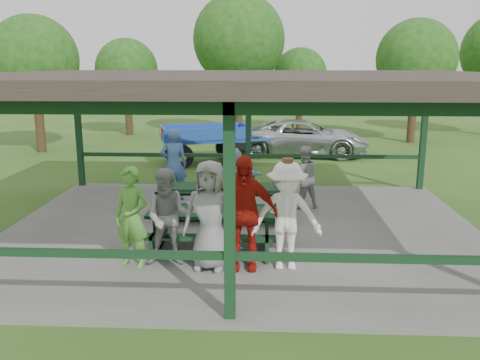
# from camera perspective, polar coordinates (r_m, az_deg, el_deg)

# --- Properties ---
(ground) EXTENTS (90.00, 90.00, 0.00)m
(ground) POSITION_cam_1_polar(r_m,az_deg,el_deg) (10.83, 0.25, -6.07)
(ground) COLOR #32581B
(ground) RESTS_ON ground
(concrete_slab) EXTENTS (10.00, 8.00, 0.10)m
(concrete_slab) POSITION_cam_1_polar(r_m,az_deg,el_deg) (10.81, 0.25, -5.82)
(concrete_slab) COLOR #63635E
(concrete_slab) RESTS_ON ground
(pavilion_structure) EXTENTS (10.60, 8.60, 3.24)m
(pavilion_structure) POSITION_cam_1_polar(r_m,az_deg,el_deg) (10.24, 0.27, 10.93)
(pavilion_structure) COLOR black
(pavilion_structure) RESTS_ON concrete_slab
(picnic_table_near) EXTENTS (2.40, 1.39, 0.75)m
(picnic_table_near) POSITION_cam_1_polar(r_m,az_deg,el_deg) (9.55, -3.11, -5.14)
(picnic_table_near) COLOR black
(picnic_table_near) RESTS_ON concrete_slab
(picnic_table_far) EXTENTS (2.76, 1.39, 0.75)m
(picnic_table_far) POSITION_cam_1_polar(r_m,az_deg,el_deg) (11.45, -2.03, -1.97)
(picnic_table_far) COLOR black
(picnic_table_far) RESTS_ON concrete_slab
(table_setting) EXTENTS (2.45, 0.45, 0.10)m
(table_setting) POSITION_cam_1_polar(r_m,az_deg,el_deg) (9.49, -3.71, -3.26)
(table_setting) COLOR white
(table_setting) RESTS_ON picnic_table_near
(contestant_green) EXTENTS (0.74, 0.60, 1.75)m
(contestant_green) POSITION_cam_1_polar(r_m,az_deg,el_deg) (8.87, -12.05, -4.09)
(contestant_green) COLOR #52A235
(contestant_green) RESTS_ON concrete_slab
(contestant_grey_left) EXTENTS (0.87, 0.70, 1.71)m
(contestant_grey_left) POSITION_cam_1_polar(r_m,az_deg,el_deg) (8.82, -8.01, -4.17)
(contestant_grey_left) COLOR gray
(contestant_grey_left) RESTS_ON concrete_slab
(contestant_grey_mid) EXTENTS (1.01, 0.76, 1.88)m
(contestant_grey_mid) POSITION_cam_1_polar(r_m,az_deg,el_deg) (8.56, -3.39, -4.00)
(contestant_grey_mid) COLOR gray
(contestant_grey_mid) RESTS_ON concrete_slab
(contestant_red) EXTENTS (1.15, 0.48, 1.97)m
(contestant_red) POSITION_cam_1_polar(r_m,az_deg,el_deg) (8.54, 0.34, -3.71)
(contestant_red) COLOR #A5160E
(contestant_red) RESTS_ON concrete_slab
(contestant_white_fedora) EXTENTS (1.23, 0.74, 1.91)m
(contestant_white_fedora) POSITION_cam_1_polar(r_m,az_deg,el_deg) (8.60, 5.23, -4.00)
(contestant_white_fedora) COLOR white
(contestant_white_fedora) RESTS_ON concrete_slab
(spectator_lblue) EXTENTS (1.45, 0.55, 1.53)m
(spectator_lblue) POSITION_cam_1_polar(r_m,az_deg,el_deg) (12.08, -0.83, 0.23)
(spectator_lblue) COLOR #81AFC8
(spectator_lblue) RESTS_ON concrete_slab
(spectator_blue) EXTENTS (0.77, 0.60, 1.86)m
(spectator_blue) POSITION_cam_1_polar(r_m,az_deg,el_deg) (12.98, -7.44, 1.75)
(spectator_blue) COLOR #3B6299
(spectator_blue) RESTS_ON concrete_slab
(spectator_grey) EXTENTS (0.89, 0.79, 1.52)m
(spectator_grey) POSITION_cam_1_polar(r_m,az_deg,el_deg) (12.27, 7.15, 0.31)
(spectator_grey) COLOR #99999C
(spectator_grey) RESTS_ON concrete_slab
(pickup_truck) EXTENTS (5.17, 2.82, 1.38)m
(pickup_truck) POSITION_cam_1_polar(r_m,az_deg,el_deg) (20.02, 7.25, 4.73)
(pickup_truck) COLOR silver
(pickup_truck) RESTS_ON ground
(farm_trailer) EXTENTS (4.19, 2.55, 1.46)m
(farm_trailer) POSITION_cam_1_polar(r_m,az_deg,el_deg) (18.39, -3.92, 4.18)
(farm_trailer) COLOR #1C409A
(farm_trailer) RESTS_ON ground
(tree_far_left) EXTENTS (3.03, 3.03, 4.73)m
(tree_far_left) POSITION_cam_1_polar(r_m,az_deg,el_deg) (26.05, -12.62, 11.96)
(tree_far_left) COLOR #301F13
(tree_far_left) RESTS_ON ground
(tree_left) EXTENTS (4.34, 4.34, 6.78)m
(tree_left) POSITION_cam_1_polar(r_m,az_deg,el_deg) (24.81, -0.14, 15.46)
(tree_left) COLOR #301F13
(tree_left) RESTS_ON ground
(tree_mid) EXTENTS (2.77, 2.77, 4.33)m
(tree_mid) POSITION_cam_1_polar(r_m,az_deg,el_deg) (27.21, 6.78, 11.63)
(tree_mid) COLOR #301F13
(tree_mid) RESTS_ON ground
(tree_right) EXTENTS (3.50, 3.50, 5.46)m
(tree_right) POSITION_cam_1_polar(r_m,az_deg,el_deg) (24.21, 19.20, 12.69)
(tree_right) COLOR #301F13
(tree_right) RESTS_ON ground
(tree_edge_left) EXTENTS (3.46, 3.46, 5.40)m
(tree_edge_left) POSITION_cam_1_polar(r_m,az_deg,el_deg) (22.00, -22.12, 12.39)
(tree_edge_left) COLOR #301F13
(tree_edge_left) RESTS_ON ground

